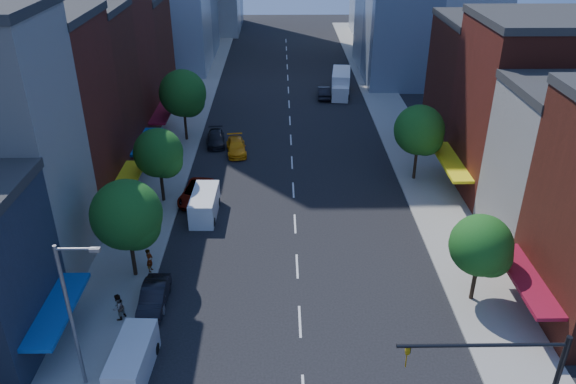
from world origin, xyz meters
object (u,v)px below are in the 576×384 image
Objects in this scene: traffic_car_far at (337,82)px; box_truck at (341,84)px; parked_car_front at (155,295)px; parked_car_third at (196,193)px; cargo_van_near at (132,362)px; pedestrian_near at (150,260)px; taxi at (236,147)px; pedestrian_far at (118,307)px; traffic_car_oncoming at (324,92)px; parked_car_second at (154,297)px; parked_car_rear at (216,139)px; cargo_van_far at (204,205)px.

box_truck is at bearing 98.05° from traffic_car_far.
parked_car_third is (0.88, 14.23, 0.08)m from parked_car_front.
pedestrian_near is (-0.99, 9.74, 0.06)m from cargo_van_near.
pedestrian_far reaches higher than taxi.
cargo_van_near is 56.40m from traffic_car_far.
traffic_car_far is at bearing -112.07° from traffic_car_oncoming.
pedestrian_far is at bearing 72.24° from traffic_car_oncoming.
parked_car_rear is (1.35, 27.18, -0.07)m from parked_car_second.
pedestrian_far reaches higher than parked_car_front.
cargo_van_near is 2.65× the size of pedestrian_near.
taxi is 26.35m from traffic_car_far.
parked_car_second reaches higher than taxi.
parked_car_second is at bearing -85.64° from parked_car_third.
pedestrian_far is (-1.92, 4.62, 0.07)m from cargo_van_near.
traffic_car_far is (16.46, 47.56, 0.05)m from parked_car_front.
parked_car_rear is 15.54m from cargo_van_far.
taxi is 2.62× the size of pedestrian_near.
pedestrian_near is (-4.71, -21.14, 0.37)m from taxi.
pedestrian_near is at bearing -162.52° from pedestrian_far.
cargo_van_far is (0.60, -15.53, 0.39)m from parked_car_rear.
parked_car_front is 14.26m from parked_car_third.
taxi is 26.86m from pedestrian_far.
parked_car_third is at bearing -97.87° from parked_car_rear.
cargo_van_near is 1.19× the size of traffic_car_far.
parked_car_third is 0.65× the size of box_truck.
cargo_van_far reaches higher than pedestrian_far.
parked_car_rear is 2.49× the size of pedestrian_far.
parked_car_front is 0.74× the size of cargo_van_far.
traffic_car_oncoming is at bearing 44.99° from parked_car_rear.
parked_car_second is 0.97× the size of traffic_car_oncoming.
taxi is 2.59× the size of pedestrian_far.
parked_car_third is 16.23m from pedestrian_far.
pedestrian_near is (-17.46, -44.19, 0.37)m from traffic_car_far.
parked_car_rear is at bearing 87.24° from parked_car_second.
parked_car_third is (0.88, 14.57, -0.02)m from parked_car_second.
pedestrian_far is (-3.88, -13.07, 0.01)m from cargo_van_far.
parked_car_second is at bearing 73.92° from traffic_car_oncoming.
parked_car_front is at bearing -156.00° from pedestrian_near.
box_truck reaches higher than traffic_car_oncoming.
pedestrian_far is (-2.80, -15.98, 0.35)m from parked_car_third.
parked_car_third is at bearing -162.18° from pedestrian_far.
parked_car_front is at bearing 159.99° from pedestrian_far.
pedestrian_far is (-5.64, -26.26, 0.38)m from taxi.
traffic_car_far is 2.23× the size of pedestrian_near.
traffic_car_far is (2.25, 4.98, -0.07)m from traffic_car_oncoming.
box_truck is at bearing 48.94° from taxi.
cargo_van_near is at bearing 50.34° from pedestrian_far.
parked_car_rear reaches higher than parked_car_front.
parked_car_rear is (1.35, 26.85, 0.02)m from parked_car_front.
parked_car_second is 3.85m from pedestrian_near.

